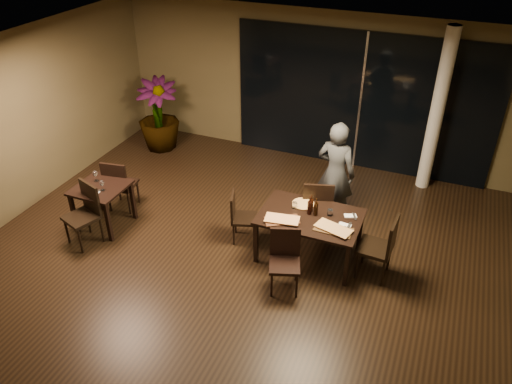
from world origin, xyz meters
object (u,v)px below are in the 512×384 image
(chair_main_far, at_px, (317,205))
(diner, at_px, (336,173))
(main_table, at_px, (310,220))
(bottle_b, at_px, (316,207))
(chair_main_left, at_px, (240,214))
(potted_plant, at_px, (158,115))
(bottle_a, at_px, (310,206))
(bottle_c, at_px, (311,203))
(side_table, at_px, (101,193))
(chair_side_near, at_px, (86,211))
(chair_main_near, at_px, (285,257))
(chair_side_far, at_px, (119,183))
(chair_main_right, at_px, (382,245))

(chair_main_far, height_order, diner, diner)
(main_table, relative_size, bottle_b, 5.22)
(chair_main_left, xyz_separation_m, potted_plant, (-2.91, 2.34, 0.29))
(main_table, height_order, bottle_b, bottle_b)
(potted_plant, relative_size, bottle_a, 5.25)
(bottle_c, bearing_deg, chair_main_left, -173.58)
(main_table, bearing_deg, side_table, -171.63)
(side_table, bearing_deg, chair_side_near, -86.29)
(bottle_c, bearing_deg, bottle_a, -91.60)
(main_table, relative_size, diner, 0.84)
(chair_main_near, relative_size, chair_main_left, 1.07)
(chair_side_far, xyz_separation_m, bottle_a, (3.38, 0.06, 0.35))
(diner, bearing_deg, main_table, 95.15)
(bottle_b, bearing_deg, chair_side_far, -178.92)
(chair_side_far, height_order, bottle_b, bottle_b)
(chair_side_near, bearing_deg, bottle_a, 36.14)
(chair_main_left, xyz_separation_m, bottle_a, (1.11, 0.05, 0.42))
(chair_main_near, height_order, diner, diner)
(chair_main_left, bearing_deg, side_table, 83.57)
(chair_side_near, relative_size, bottle_a, 3.50)
(side_table, relative_size, bottle_c, 2.81)
(bottle_b, bearing_deg, chair_main_left, -177.36)
(chair_main_near, bearing_deg, chair_side_near, 164.06)
(bottle_a, bearing_deg, chair_main_far, 92.01)
(bottle_a, bearing_deg, chair_main_near, -96.57)
(potted_plant, bearing_deg, diner, -16.30)
(main_table, xyz_separation_m, chair_side_far, (-3.41, -0.02, -0.13))
(bottle_b, relative_size, bottle_c, 1.01)
(main_table, distance_m, chair_main_far, 0.58)
(chair_main_far, xyz_separation_m, bottle_c, (0.02, -0.46, 0.32))
(potted_plant, bearing_deg, side_table, -76.98)
(main_table, xyz_separation_m, chair_main_far, (-0.05, 0.57, -0.10))
(chair_side_near, xyz_separation_m, diner, (3.45, 2.07, 0.33))
(bottle_a, height_order, bottle_b, bottle_a)
(side_table, relative_size, chair_side_near, 0.78)
(side_table, relative_size, chair_main_far, 0.78)
(side_table, bearing_deg, chair_main_left, 12.30)
(chair_main_near, xyz_separation_m, bottle_a, (0.09, 0.80, 0.38))
(bottle_c, bearing_deg, potted_plant, 151.18)
(chair_side_near, bearing_deg, chair_main_right, 30.85)
(potted_plant, relative_size, bottle_b, 5.32)
(chair_main_far, relative_size, potted_plant, 0.67)
(side_table, height_order, chair_main_right, chair_main_right)
(potted_plant, relative_size, bottle_c, 5.38)
(chair_main_far, relative_size, bottle_c, 3.61)
(chair_main_near, height_order, chair_side_near, chair_side_near)
(main_table, bearing_deg, chair_main_right, -3.09)
(side_table, bearing_deg, chair_main_far, 17.76)
(chair_main_near, relative_size, chair_main_right, 0.90)
(chair_main_right, bearing_deg, diner, -135.85)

